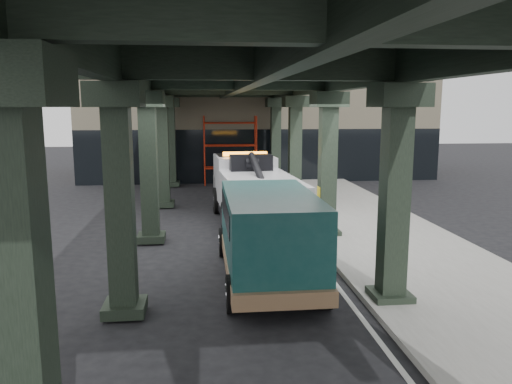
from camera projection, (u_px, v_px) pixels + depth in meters
ground at (259, 257)px, 15.20m from camera, size 90.00×90.00×0.00m
sidewalk at (378, 234)px, 17.63m from camera, size 5.00×40.00×0.15m
lane_stripe at (300, 238)px, 17.34m from camera, size 0.12×38.00×0.01m
viaduct at (239, 77)px, 16.20m from camera, size 7.40×32.00×6.40m
building at (254, 114)px, 34.34m from camera, size 22.00×10.00×8.00m
scaffolding at (230, 148)px, 29.20m from camera, size 3.08×0.88×4.00m
tow_truck at (253, 190)px, 19.13m from camera, size 2.98×8.70×2.81m
towed_van at (268, 234)px, 12.81m from camera, size 2.40×5.93×2.40m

